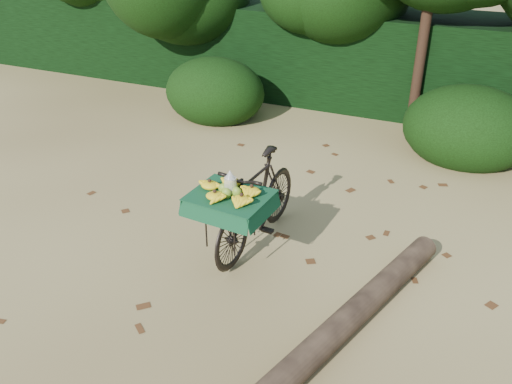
% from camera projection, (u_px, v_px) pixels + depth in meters
% --- Properties ---
extents(ground, '(80.00, 80.00, 0.00)m').
position_uv_depth(ground, '(278.00, 288.00, 5.85)').
color(ground, tan).
rests_on(ground, ground).
extents(vendor_bicycle, '(0.87, 1.94, 1.15)m').
position_uv_depth(vendor_bicycle, '(256.00, 201.00, 6.33)').
color(vendor_bicycle, black).
rests_on(vendor_bicycle, ground).
extents(fallen_log, '(1.35, 3.57, 0.26)m').
position_uv_depth(fallen_log, '(337.00, 329.00, 5.11)').
color(fallen_log, brown).
rests_on(fallen_log, ground).
extents(hedge_backdrop, '(26.00, 1.80, 1.80)m').
position_uv_depth(hedge_backdrop, '(400.00, 62.00, 10.47)').
color(hedge_backdrop, black).
rests_on(hedge_backdrop, ground).
extents(tree_row, '(14.50, 2.00, 4.00)m').
position_uv_depth(tree_row, '(362.00, 7.00, 9.53)').
color(tree_row, black).
rests_on(tree_row, ground).
extents(bush_clumps, '(8.80, 1.70, 0.90)m').
position_uv_depth(bush_clumps, '(404.00, 122.00, 8.90)').
color(bush_clumps, black).
rests_on(bush_clumps, ground).
extents(leaf_litter, '(7.00, 7.30, 0.01)m').
position_uv_depth(leaf_litter, '(298.00, 255.00, 6.37)').
color(leaf_litter, '#512E15').
rests_on(leaf_litter, ground).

